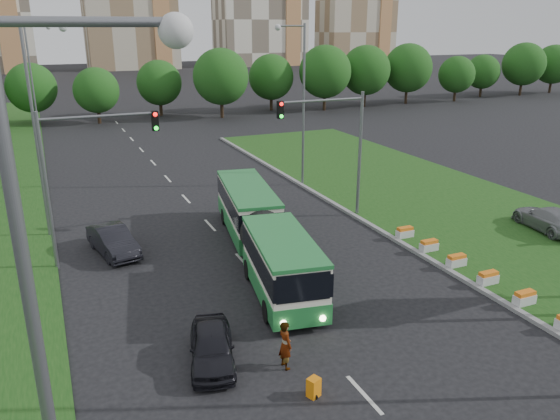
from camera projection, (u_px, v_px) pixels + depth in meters
name	position (u px, v px, depth m)	size (l,w,h in m)	color
ground	(350.00, 300.00, 24.69)	(360.00, 360.00, 0.00)	black
grass_median	(457.00, 210.00, 36.54)	(14.00, 60.00, 0.15)	#194413
median_kerb	(369.00, 224.00, 33.90)	(0.30, 60.00, 0.18)	gray
lane_markings	(179.00, 192.00, 40.93)	(0.20, 100.00, 0.01)	beige
flower_planters	(488.00, 278.00, 25.87)	(1.10, 13.70, 0.60)	silver
traffic_mast_median	(338.00, 136.00, 33.48)	(5.76, 0.32, 8.00)	slate
traffic_mast_left	(79.00, 163.00, 26.87)	(5.76, 0.32, 8.00)	slate
street_lamps	(216.00, 136.00, 30.32)	(36.00, 60.00, 12.00)	slate
tree_line	(210.00, 82.00, 74.82)	(120.00, 8.00, 9.00)	#1A5215
midrise_east	(357.00, 1.00, 182.71)	(24.00, 14.00, 40.00)	beige
articulated_bus	(259.00, 232.00, 28.48)	(2.45, 15.72, 2.59)	white
car_left_near	(212.00, 346.00, 19.91)	(1.59, 3.94, 1.34)	black
car_left_far	(113.00, 241.00, 29.53)	(1.58, 4.54, 1.50)	black
car_median	(549.00, 219.00, 32.58)	(2.00, 4.91, 1.42)	gray
pedestrian	(285.00, 345.00, 19.54)	(0.68, 0.44, 1.86)	gray
shopping_trolley	(314.00, 387.00, 18.16)	(0.40, 0.43, 0.69)	orange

